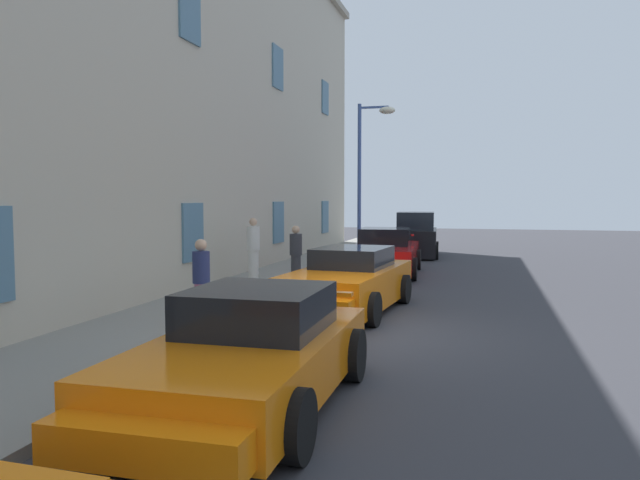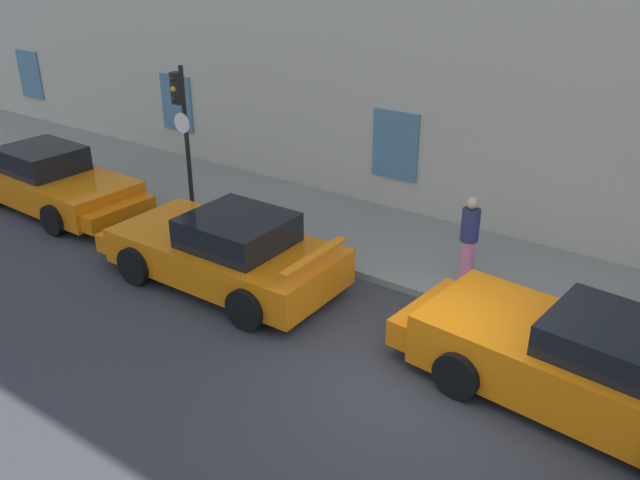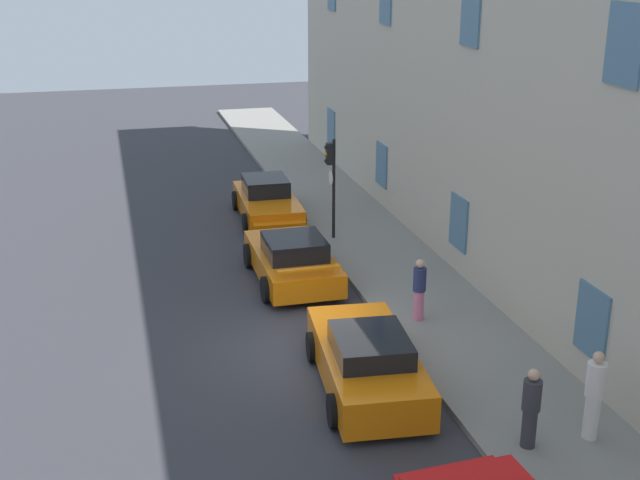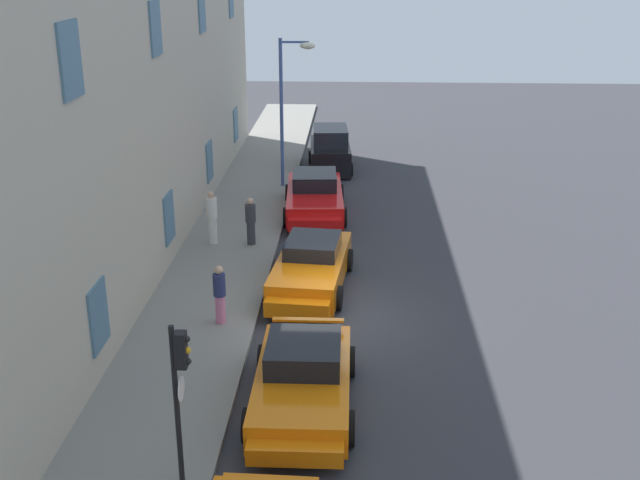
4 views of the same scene
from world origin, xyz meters
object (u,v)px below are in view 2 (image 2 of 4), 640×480
pedestrian_bystander (469,238)px  sportscar_red_lead (57,184)px  traffic_light (182,114)px  sportscar_white_middle (575,362)px  sportscar_yellow_flank (220,250)px

pedestrian_bystander → sportscar_red_lead: bearing=-167.9°
traffic_light → pedestrian_bystander: traffic_light is taller
sportscar_red_lead → pedestrian_bystander: size_ratio=3.00×
sportscar_white_middle → traffic_light: traffic_light is taller
sportscar_yellow_flank → sportscar_white_middle: (6.24, 0.20, -0.01)m
sportscar_white_middle → pedestrian_bystander: size_ratio=3.19×
sportscar_white_middle → pedestrian_bystander: 3.33m
sportscar_red_lead → sportscar_white_middle: (11.66, -0.21, 0.01)m
sportscar_red_lead → pedestrian_bystander: bearing=12.1°
sportscar_yellow_flank → pedestrian_bystander: 4.44m
sportscar_red_lead → sportscar_white_middle: size_ratio=0.94×
sportscar_yellow_flank → sportscar_red_lead: bearing=175.7°
sportscar_white_middle → traffic_light: bearing=169.3°
sportscar_red_lead → sportscar_yellow_flank: 5.44m
sportscar_yellow_flank → pedestrian_bystander: size_ratio=2.94×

